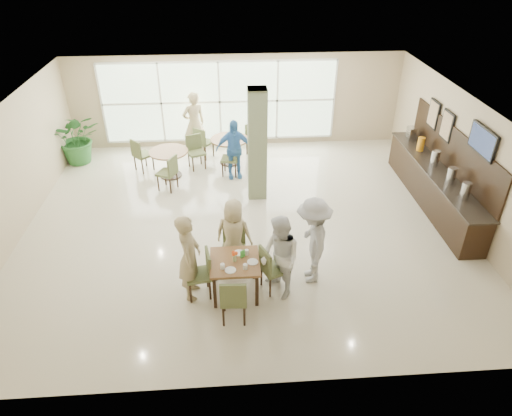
{
  "coord_description": "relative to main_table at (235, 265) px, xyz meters",
  "views": [
    {
      "loc": [
        -0.35,
        -8.96,
        5.93
      ],
      "look_at": [
        0.2,
        -1.2,
        1.1
      ],
      "focal_mm": 32.0,
      "sensor_mm": 36.0,
      "label": 1
    }
  ],
  "objects": [
    {
      "name": "potted_plant",
      "position": [
        -4.33,
        5.95,
        0.1
      ],
      "size": [
        1.54,
        1.54,
        1.51
      ],
      "primitive_type": "imported",
      "rotation": [
        0.0,
        0.0,
        0.15
      ],
      "color": "#2B6C2D",
      "rests_on": "ground"
    },
    {
      "name": "room_shell",
      "position": [
        0.28,
        2.43,
        1.05
      ],
      "size": [
        10.0,
        10.0,
        10.0
      ],
      "color": "white",
      "rests_on": "ground"
    },
    {
      "name": "adult_a",
      "position": [
        0.12,
        4.7,
        0.17
      ],
      "size": [
        1.02,
        0.65,
        1.65
      ],
      "primitive_type": "imported",
      "rotation": [
        0.0,
        0.0,
        0.11
      ],
      "color": "#4282C8",
      "rests_on": "ground"
    },
    {
      "name": "main_table",
      "position": [
        0.0,
        0.0,
        0.0
      ],
      "size": [
        0.9,
        0.9,
        0.75
      ],
      "color": "brown",
      "rests_on": "ground"
    },
    {
      "name": "tabletop_clutter",
      "position": [
        0.06,
        -0.04,
        0.16
      ],
      "size": [
        0.68,
        0.69,
        0.21
      ],
      "color": "white",
      "rests_on": "main_table"
    },
    {
      "name": "column",
      "position": [
        0.68,
        3.63,
        0.75
      ],
      "size": [
        0.45,
        0.45,
        2.8
      ],
      "primitive_type": "cube",
      "color": "#626B4A",
      "rests_on": "ground"
    },
    {
      "name": "wall_tv",
      "position": [
        5.21,
        1.83,
        1.5
      ],
      "size": [
        0.06,
        1.0,
        0.58
      ],
      "color": "black",
      "rests_on": "ground"
    },
    {
      "name": "round_table_right",
      "position": [
        0.02,
        5.6,
        -0.08
      ],
      "size": [
        1.09,
        1.09,
        0.75
      ],
      "color": "brown",
      "rests_on": "ground"
    },
    {
      "name": "adult_standing",
      "position": [
        -1.0,
        6.3,
        0.31
      ],
      "size": [
        0.82,
        0.7,
        1.91
      ],
      "primitive_type": "imported",
      "rotation": [
        0.0,
        0.0,
        3.56
      ],
      "color": "tan",
      "rests_on": "ground"
    },
    {
      "name": "teen_standing",
      "position": [
        1.48,
        0.31,
        0.24
      ],
      "size": [
        0.72,
        1.19,
        1.79
      ],
      "primitive_type": "imported",
      "rotation": [
        0.0,
        0.0,
        -1.62
      ],
      "color": "#A3A3A6",
      "rests_on": "ground"
    },
    {
      "name": "teen_right",
      "position": [
        0.82,
        -0.07,
        0.18
      ],
      "size": [
        0.91,
        1.0,
        1.66
      ],
      "primitive_type": "imported",
      "rotation": [
        0.0,
        0.0,
        -1.14
      ],
      "color": "white",
      "rests_on": "ground"
    },
    {
      "name": "chairs_table_left",
      "position": [
        -1.66,
        4.9,
        -0.18
      ],
      "size": [
        2.1,
        1.78,
        0.95
      ],
      "color": "#525D33",
      "rests_on": "ground"
    },
    {
      "name": "adult_b",
      "position": [
        0.79,
        5.67,
        0.12
      ],
      "size": [
        0.73,
        1.48,
        1.54
      ],
      "primitive_type": "imported",
      "rotation": [
        0.0,
        0.0,
        -1.65
      ],
      "color": "white",
      "rests_on": "ground"
    },
    {
      "name": "framed_art_b",
      "position": [
        5.22,
        4.23,
        1.2
      ],
      "size": [
        0.05,
        0.55,
        0.7
      ],
      "color": "black",
      "rests_on": "ground"
    },
    {
      "name": "round_table_left",
      "position": [
        -1.64,
        4.87,
        -0.09
      ],
      "size": [
        1.05,
        1.05,
        0.75
      ],
      "color": "brown",
      "rests_on": "ground"
    },
    {
      "name": "chairs_table_right",
      "position": [
        0.02,
        5.63,
        -0.18
      ],
      "size": [
        2.08,
        1.75,
        0.95
      ],
      "color": "#525D33",
      "rests_on": "ground"
    },
    {
      "name": "ground",
      "position": [
        0.28,
        2.43,
        -0.65
      ],
      "size": [
        10.0,
        10.0,
        0.0
      ],
      "primitive_type": "plane",
      "color": "beige",
      "rests_on": "ground"
    },
    {
      "name": "teen_far",
      "position": [
        0.01,
        0.83,
        0.11
      ],
      "size": [
        0.83,
        0.6,
        1.52
      ],
      "primitive_type": "imported",
      "rotation": [
        0.0,
        0.0,
        2.85
      ],
      "color": "tan",
      "rests_on": "ground"
    },
    {
      "name": "framed_art_a",
      "position": [
        5.22,
        3.43,
        1.2
      ],
      "size": [
        0.05,
        0.55,
        0.7
      ],
      "color": "black",
      "rests_on": "ground"
    },
    {
      "name": "chairs_main_table",
      "position": [
        0.0,
        0.02,
        -0.18
      ],
      "size": [
        1.97,
        1.89,
        0.95
      ],
      "color": "#525D33",
      "rests_on": "ground"
    },
    {
      "name": "window_bank",
      "position": [
        -0.22,
        6.89,
        0.75
      ],
      "size": [
        7.0,
        0.04,
        7.0
      ],
      "color": "silver",
      "rests_on": "ground"
    },
    {
      "name": "buffet_counter",
      "position": [
        4.97,
        2.93,
        -0.1
      ],
      "size": [
        0.64,
        4.7,
        1.95
      ],
      "color": "black",
      "rests_on": "ground"
    },
    {
      "name": "teen_left",
      "position": [
        -0.81,
        0.02,
        0.21
      ],
      "size": [
        0.46,
        0.66,
        1.73
      ],
      "primitive_type": "imported",
      "rotation": [
        0.0,
        0.0,
        1.49
      ],
      "color": "tan",
      "rests_on": "ground"
    }
  ]
}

